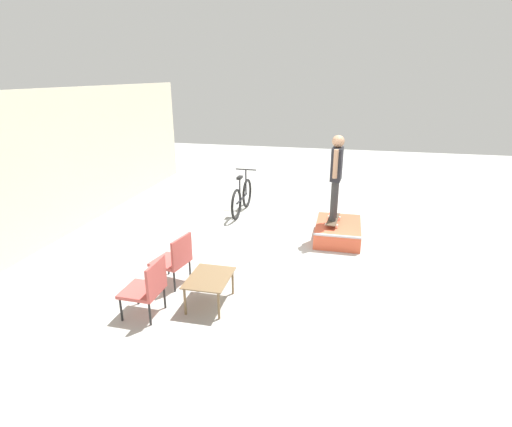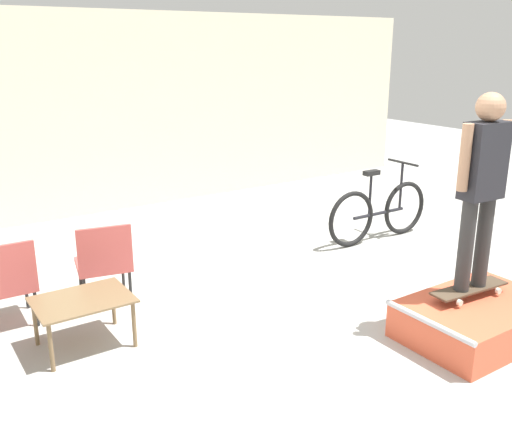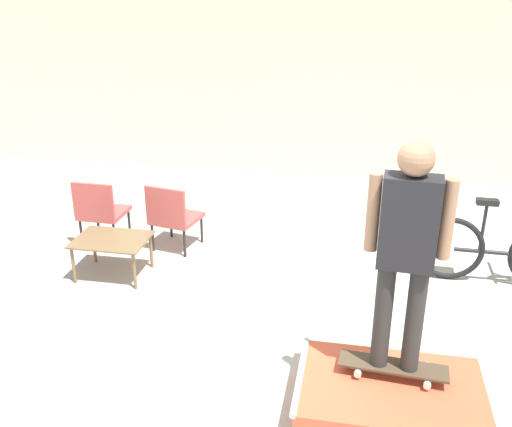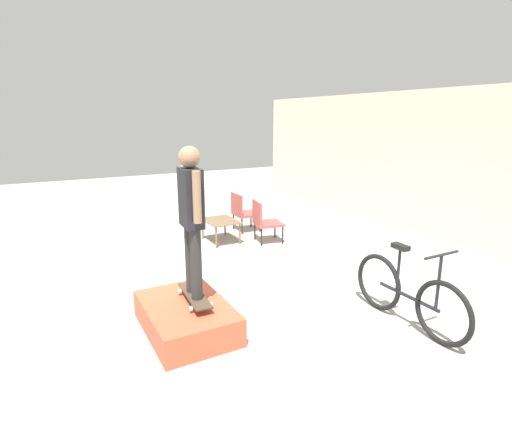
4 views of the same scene
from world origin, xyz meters
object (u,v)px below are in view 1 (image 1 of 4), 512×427
(person_skater, at_px, (336,171))
(patio_chair_right, at_px, (175,258))
(skate_ramp_box, at_px, (338,231))
(patio_chair_left, at_px, (147,286))
(skateboard_on_ramp, at_px, (333,220))
(coffee_table, at_px, (209,280))
(bicycle, at_px, (242,198))

(person_skater, distance_m, patio_chair_right, 3.61)
(skate_ramp_box, height_order, patio_chair_left, patio_chair_left)
(patio_chair_left, height_order, patio_chair_right, same)
(skateboard_on_ramp, distance_m, person_skater, 1.03)
(skateboard_on_ramp, xyz_separation_m, coffee_table, (-2.97, 1.66, -0.03))
(skateboard_on_ramp, height_order, coffee_table, coffee_table)
(patio_chair_right, bearing_deg, bicycle, -170.86)
(bicycle, bearing_deg, skateboard_on_ramp, -116.28)
(skateboard_on_ramp, xyz_separation_m, patio_chair_left, (-3.44, 2.40, 0.04))
(patio_chair_left, xyz_separation_m, patio_chair_right, (0.93, 0.00, 0.00))
(person_skater, xyz_separation_m, coffee_table, (-2.97, 1.66, -1.05))
(patio_chair_right, xyz_separation_m, bicycle, (3.67, -0.15, -0.07))
(patio_chair_right, relative_size, bicycle, 0.50)
(skateboard_on_ramp, bearing_deg, bicycle, 67.12)
(person_skater, relative_size, patio_chair_right, 2.03)
(coffee_table, height_order, bicycle, bicycle)
(person_skater, height_order, coffee_table, person_skater)
(patio_chair_left, bearing_deg, bicycle, 179.40)
(skateboard_on_ramp, xyz_separation_m, person_skater, (-0.00, 0.00, 1.03))
(patio_chair_left, distance_m, patio_chair_right, 0.93)
(coffee_table, xyz_separation_m, patio_chair_left, (-0.47, 0.74, 0.07))
(coffee_table, bearing_deg, person_skater, -29.17)
(skate_ramp_box, relative_size, patio_chair_right, 1.62)
(skate_ramp_box, distance_m, patio_chair_right, 3.56)
(skate_ramp_box, bearing_deg, coffee_table, 149.09)
(bicycle, bearing_deg, skate_ramp_box, -115.31)
(person_skater, height_order, bicycle, person_skater)
(skate_ramp_box, relative_size, person_skater, 0.80)
(skate_ramp_box, bearing_deg, patio_chair_left, 143.79)
(skate_ramp_box, height_order, bicycle, bicycle)
(person_skater, xyz_separation_m, patio_chair_left, (-3.44, 2.40, -0.98))
(coffee_table, xyz_separation_m, bicycle, (4.13, 0.59, -0.00))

